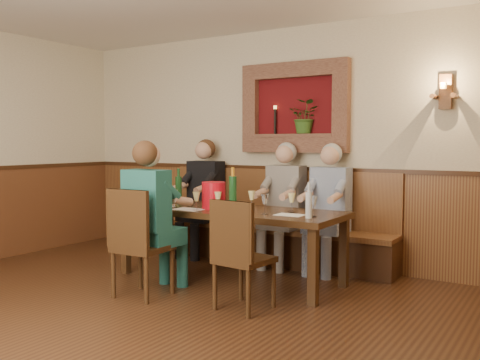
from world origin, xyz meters
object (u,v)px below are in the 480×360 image
object	(u,v)px
spittoon_bucket	(214,195)
wine_bottle_green_a	(233,192)
person_bench_right	(327,219)
chair_near_left	(142,265)
wine_bottle_green_b	(179,189)
person_bench_mid	(282,215)
chair_near_right	(243,277)
dining_table	(229,216)
person_chair_front	(153,230)
person_bench_left	(202,207)
water_bottle	(309,204)
bench	(272,235)

from	to	relation	value
spittoon_bucket	wine_bottle_green_a	bearing A→B (deg)	1.21
person_bench_right	chair_near_left	bearing A→B (deg)	-121.70
spittoon_bucket	wine_bottle_green_b	size ratio (longest dim) A/B	0.71
spittoon_bucket	person_bench_mid	bearing A→B (deg)	70.73
chair_near_right	spittoon_bucket	bearing A→B (deg)	144.93
dining_table	person_chair_front	size ratio (longest dim) A/B	1.65
chair_near_left	spittoon_bucket	distance (m)	1.07
person_bench_left	wine_bottle_green_a	xyz separation A→B (m)	(1.06, -0.92, 0.32)
chair_near_right	water_bottle	bearing A→B (deg)	64.98
chair_near_right	person_chair_front	world-z (taller)	person_chair_front
bench	chair_near_right	size ratio (longest dim) A/B	3.13
person_chair_front	wine_bottle_green_a	bearing A→B (deg)	56.78
person_bench_right	person_chair_front	distance (m)	1.96
wine_bottle_green_a	wine_bottle_green_b	xyz separation A→B (m)	(-0.84, 0.18, -0.02)
dining_table	bench	world-z (taller)	bench
person_bench_mid	bench	bearing A→B (deg)	150.10
bench	wine_bottle_green_b	distance (m)	1.27
dining_table	chair_near_left	bearing A→B (deg)	-110.75
person_bench_right	wine_bottle_green_a	xyz separation A→B (m)	(-0.65, -0.92, 0.34)
dining_table	person_bench_left	bearing A→B (deg)	139.23
wine_bottle_green_a	wine_bottle_green_b	bearing A→B (deg)	167.91
person_bench_right	person_bench_left	bearing A→B (deg)	-179.95
bench	wine_bottle_green_b	size ratio (longest dim) A/B	7.59
person_bench_right	water_bottle	world-z (taller)	person_bench_right
bench	wine_bottle_green_a	bearing A→B (deg)	-84.69
bench	chair_near_left	distance (m)	1.93
spittoon_bucket	person_chair_front	bearing A→B (deg)	-107.87
person_bench_right	spittoon_bucket	bearing A→B (deg)	-133.67
bench	person_chair_front	xyz separation A→B (m)	(-0.36, -1.72, 0.28)
person_bench_left	wine_bottle_green_b	size ratio (longest dim) A/B	3.74
person_bench_right	chair_near_right	bearing A→B (deg)	-93.46
bench	person_chair_front	bearing A→B (deg)	-101.83
person_bench_mid	chair_near_left	bearing A→B (deg)	-106.95
dining_table	chair_near_right	world-z (taller)	chair_near_right
person_bench_right	water_bottle	bearing A→B (deg)	-76.41
spittoon_bucket	chair_near_right	bearing A→B (deg)	-41.31
person_bench_left	dining_table	bearing A→B (deg)	-40.77
person_bench_left	person_bench_right	bearing A→B (deg)	0.05
chair_near_left	wine_bottle_green_b	xyz separation A→B (m)	(-0.39, 1.05, 0.62)
dining_table	person_bench_left	size ratio (longest dim) A/B	1.62
chair_near_left	person_bench_mid	world-z (taller)	person_bench_mid
dining_table	chair_near_left	size ratio (longest dim) A/B	2.36
person_bench_mid	person_bench_right	bearing A→B (deg)	0.03
person_bench_left	chair_near_right	bearing A→B (deg)	-44.91
bench	wine_bottle_green_a	distance (m)	1.19
dining_table	person_bench_right	xyz separation A→B (m)	(0.74, 0.84, -0.08)
bench	chair_near_left	xyz separation A→B (m)	(-0.36, -1.89, -0.03)
person_bench_left	person_bench_right	xyz separation A→B (m)	(1.71, 0.00, -0.02)
chair_near_left	water_bottle	xyz separation A→B (m)	(1.35, 0.75, 0.58)
chair_near_right	person_bench_left	bearing A→B (deg)	141.32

